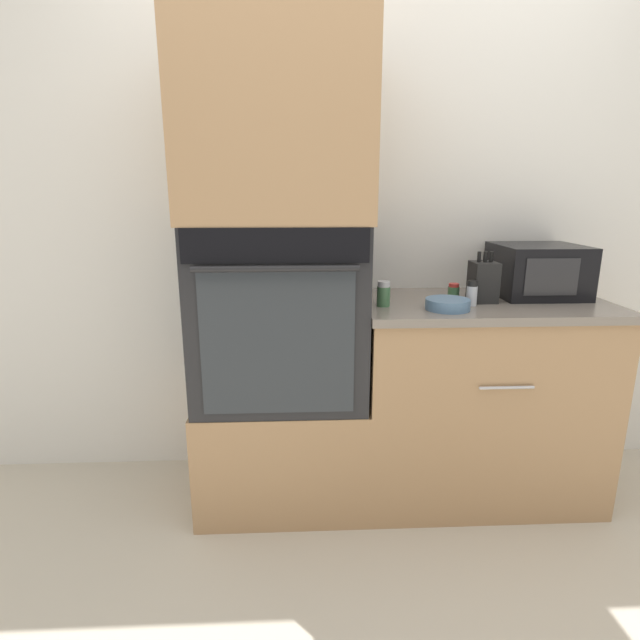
# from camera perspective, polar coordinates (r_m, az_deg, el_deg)

# --- Properties ---
(ground_plane) EXTENTS (12.00, 12.00, 0.00)m
(ground_plane) POSITION_cam_1_polar(r_m,az_deg,el_deg) (2.30, 5.60, -22.73)
(ground_plane) COLOR beige
(wall_back) EXTENTS (8.00, 0.05, 2.50)m
(wall_back) POSITION_cam_1_polar(r_m,az_deg,el_deg) (2.46, 4.23, 11.21)
(wall_back) COLOR silver
(wall_back) RESTS_ON ground_plane
(oven_cabinet_base) EXTENTS (0.74, 0.60, 0.51)m
(oven_cabinet_base) POSITION_cam_1_polar(r_m,az_deg,el_deg) (2.40, -4.30, -13.81)
(oven_cabinet_base) COLOR #A87F56
(oven_cabinet_base) RESTS_ON ground_plane
(wall_oven) EXTENTS (0.71, 0.64, 0.76)m
(wall_oven) POSITION_cam_1_polar(r_m,az_deg,el_deg) (2.17, -4.61, 1.03)
(wall_oven) COLOR black
(wall_oven) RESTS_ON oven_cabinet_base
(oven_cabinet_upper) EXTENTS (0.74, 0.60, 0.74)m
(oven_cabinet_upper) POSITION_cam_1_polar(r_m,az_deg,el_deg) (2.13, -5.05, 21.08)
(oven_cabinet_upper) COLOR #A87F56
(oven_cabinet_upper) RESTS_ON wall_oven
(counter_unit) EXTENTS (1.08, 0.63, 0.92)m
(counter_unit) POSITION_cam_1_polar(r_m,az_deg,el_deg) (2.45, 17.36, -8.45)
(counter_unit) COLOR #A87F56
(counter_unit) RESTS_ON ground_plane
(microwave) EXTENTS (0.37, 0.36, 0.23)m
(microwave) POSITION_cam_1_polar(r_m,az_deg,el_deg) (2.49, 23.58, 5.21)
(microwave) COLOR black
(microwave) RESTS_ON counter_unit
(knife_block) EXTENTS (0.10, 0.12, 0.22)m
(knife_block) POSITION_cam_1_polar(r_m,az_deg,el_deg) (2.28, 18.15, 4.21)
(knife_block) COLOR black
(knife_block) RESTS_ON counter_unit
(bowl) EXTENTS (0.18, 0.18, 0.04)m
(bowl) POSITION_cam_1_polar(r_m,az_deg,el_deg) (2.09, 14.38, 1.76)
(bowl) COLOR #517599
(bowl) RESTS_ON counter_unit
(condiment_jar_near) EXTENTS (0.05, 0.05, 0.07)m
(condiment_jar_near) POSITION_cam_1_polar(r_m,az_deg,el_deg) (2.31, 15.02, 3.20)
(condiment_jar_near) COLOR #427047
(condiment_jar_near) RESTS_ON counter_unit
(condiment_jar_mid) EXTENTS (0.04, 0.04, 0.11)m
(condiment_jar_mid) POSITION_cam_1_polar(r_m,az_deg,el_deg) (2.19, 16.96, 2.93)
(condiment_jar_mid) COLOR silver
(condiment_jar_mid) RESTS_ON counter_unit
(condiment_jar_far) EXTENTS (0.06, 0.06, 0.11)m
(condiment_jar_far) POSITION_cam_1_polar(r_m,az_deg,el_deg) (2.10, 7.27, 2.96)
(condiment_jar_far) COLOR #427047
(condiment_jar_far) RESTS_ON counter_unit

